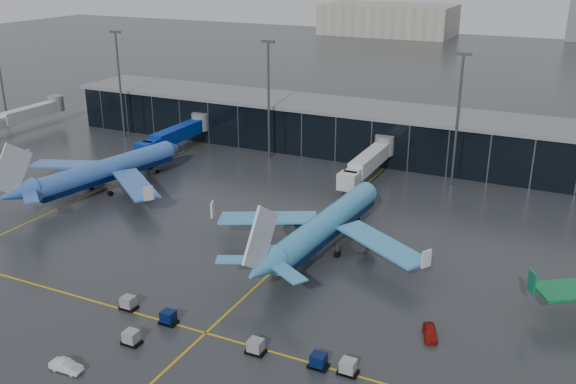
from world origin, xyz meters
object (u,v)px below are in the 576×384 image
at_px(service_van_red, 430,332).
at_px(service_van_white, 66,366).
at_px(airliner_klm_near, 327,209).
at_px(baggage_carts, 225,352).
at_px(airliner_arkefly, 106,157).
at_px(mobile_airstair, 281,265).

relative_size(service_van_red, service_van_white, 1.02).
distance_m(airliner_klm_near, service_van_red, 27.28).
bearing_deg(airliner_klm_near, baggage_carts, -84.35).
relative_size(airliner_klm_near, service_van_white, 10.79).
height_order(airliner_arkefly, service_van_white, airliner_arkefly).
bearing_deg(service_van_white, baggage_carts, -59.39).
relative_size(baggage_carts, mobile_airstair, 9.43).
xyz_separation_m(mobile_airstair, service_van_red, (23.35, -7.78, -0.11)).
distance_m(airliner_arkefly, service_van_white, 57.83).
distance_m(airliner_arkefly, mobile_airstair, 47.15).
relative_size(airliner_arkefly, airliner_klm_near, 1.01).
height_order(baggage_carts, mobile_airstair, mobile_airstair).
xyz_separation_m(airliner_arkefly, baggage_carts, (48.06, -37.14, -5.67)).
bearing_deg(service_van_white, airliner_klm_near, -21.14).
bearing_deg(service_van_white, airliner_arkefly, 33.06).
bearing_deg(airliner_arkefly, service_van_white, -43.07).
bearing_deg(service_van_red, service_van_white, -164.98).
relative_size(mobile_airstair, service_van_red, 0.88).
bearing_deg(airliner_arkefly, mobile_airstair, -8.10).
distance_m(baggage_carts, service_van_red, 24.03).
distance_m(baggage_carts, mobile_airstair, 22.15).
bearing_deg(airliner_arkefly, service_van_red, -7.87).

